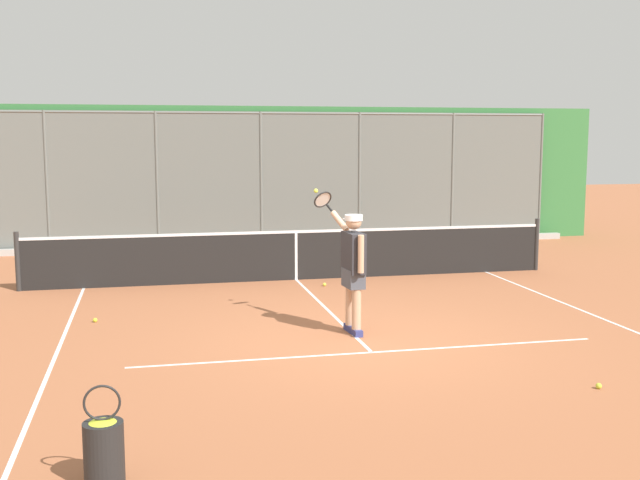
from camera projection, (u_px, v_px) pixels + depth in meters
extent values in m
plane|color=#A8603D|center=(359.00, 340.00, 10.49)|extent=(60.00, 60.00, 0.00)
cube|color=white|center=(372.00, 352.00, 9.89)|extent=(6.15, 0.05, 0.01)
cube|color=white|center=(624.00, 327.00, 11.19)|extent=(0.05, 9.43, 0.01)
cube|color=white|center=(53.00, 361.00, 9.50)|extent=(0.05, 9.43, 0.01)
cube|color=white|center=(326.00, 309.00, 12.40)|extent=(0.05, 5.19, 0.01)
cylinder|color=slate|center=(540.00, 176.00, 20.79)|extent=(0.07, 0.07, 3.36)
cylinder|color=slate|center=(452.00, 177.00, 20.24)|extent=(0.07, 0.07, 3.36)
cylinder|color=slate|center=(359.00, 179.00, 19.70)|extent=(0.07, 0.07, 3.36)
cylinder|color=slate|center=(261.00, 180.00, 19.15)|extent=(0.07, 0.07, 3.36)
cylinder|color=slate|center=(157.00, 181.00, 18.61)|extent=(0.07, 0.07, 3.36)
cylinder|color=slate|center=(47.00, 182.00, 18.06)|extent=(0.07, 0.07, 3.36)
cylinder|color=slate|center=(260.00, 113.00, 18.93)|extent=(15.19, 0.05, 0.05)
cube|color=slate|center=(261.00, 180.00, 19.15)|extent=(15.19, 0.02, 3.36)
cube|color=#387A3D|center=(257.00, 176.00, 19.77)|extent=(18.19, 0.90, 3.50)
cube|color=#ADADA8|center=(263.00, 245.00, 19.19)|extent=(16.19, 0.18, 0.15)
cylinder|color=#2D2D2D|center=(536.00, 244.00, 15.92)|extent=(0.09, 0.09, 1.07)
cylinder|color=#2D2D2D|center=(18.00, 262.00, 13.75)|extent=(0.09, 0.09, 1.07)
cube|color=black|center=(296.00, 256.00, 14.85)|extent=(10.03, 0.02, 0.91)
cube|color=white|center=(296.00, 232.00, 14.78)|extent=(10.03, 0.04, 0.05)
cube|color=white|center=(296.00, 256.00, 14.85)|extent=(0.05, 0.04, 0.91)
cube|color=navy|center=(356.00, 332.00, 10.73)|extent=(0.13, 0.27, 0.09)
cylinder|color=tan|center=(356.00, 302.00, 10.68)|extent=(0.13, 0.13, 0.78)
cube|color=navy|center=(350.00, 328.00, 10.98)|extent=(0.13, 0.27, 0.09)
cylinder|color=tan|center=(350.00, 298.00, 10.93)|extent=(0.13, 0.13, 0.78)
cube|color=#474C56|center=(353.00, 278.00, 10.76)|extent=(0.25, 0.42, 0.26)
cube|color=#2D2D33|center=(354.00, 253.00, 10.71)|extent=(0.25, 0.50, 0.56)
cylinder|color=tan|center=(361.00, 254.00, 10.43)|extent=(0.08, 0.08, 0.52)
cylinder|color=tan|center=(340.00, 221.00, 11.07)|extent=(0.22, 0.38, 0.29)
sphere|color=tan|center=(354.00, 222.00, 10.65)|extent=(0.22, 0.22, 0.22)
cylinder|color=white|center=(354.00, 218.00, 10.65)|extent=(0.27, 0.27, 0.08)
cube|color=white|center=(351.00, 219.00, 10.76)|extent=(0.20, 0.21, 0.02)
cylinder|color=black|center=(330.00, 209.00, 11.25)|extent=(0.09, 0.17, 0.13)
torus|color=black|center=(323.00, 200.00, 11.38)|extent=(0.34, 0.28, 0.26)
cylinder|color=silver|center=(323.00, 200.00, 11.38)|extent=(0.28, 0.22, 0.21)
sphere|color=#D6E042|center=(316.00, 191.00, 11.51)|extent=(0.07, 0.07, 0.07)
sphere|color=#C1D138|center=(599.00, 386.00, 8.46)|extent=(0.07, 0.07, 0.07)
sphere|color=#CCDB33|center=(95.00, 320.00, 11.49)|extent=(0.07, 0.07, 0.07)
sphere|color=#D6E042|center=(324.00, 284.00, 14.26)|extent=(0.07, 0.07, 0.07)
cylinder|color=black|center=(104.00, 454.00, 6.10)|extent=(0.32, 0.32, 0.52)
torus|color=black|center=(102.00, 403.00, 6.04)|extent=(0.29, 0.02, 0.29)
ellipsoid|color=#CCDB33|center=(103.00, 426.00, 6.07)|extent=(0.27, 0.27, 0.10)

